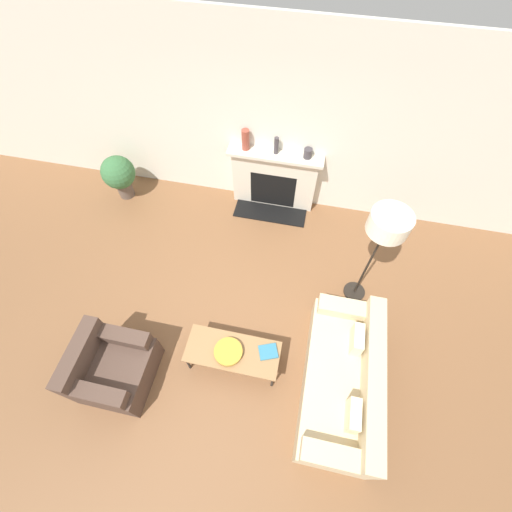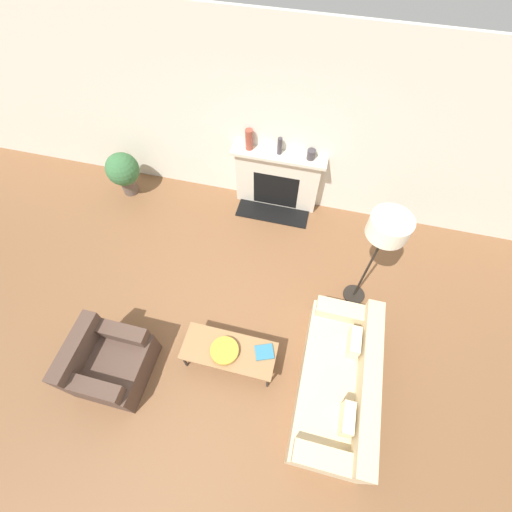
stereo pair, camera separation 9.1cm
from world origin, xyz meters
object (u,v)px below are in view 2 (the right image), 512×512
object	(u,v)px
book	(264,352)
mantel_vase_left	(249,139)
fireplace	(277,181)
coffee_table	(229,351)
mantel_vase_center_right	(311,154)
couch	(339,383)
potted_plant	(123,171)
mantel_vase_center_left	(280,146)
armchair_near	(109,363)
bowl	(224,351)
floor_lamp	(387,232)

from	to	relation	value
book	mantel_vase_left	world-z (taller)	mantel_vase_left
fireplace	coffee_table	distance (m)	2.87
mantel_vase_left	book	bearing A→B (deg)	-72.16
book	mantel_vase_center_right	xyz separation A→B (m)	(0.04, 2.80, 0.73)
couch	coffee_table	xyz separation A→B (m)	(-1.37, 0.03, 0.07)
fireplace	potted_plant	size ratio (longest dim) A/B	1.84
mantel_vase_center_right	mantel_vase_center_left	bearing A→B (deg)	180.00
coffee_table	mantel_vase_center_left	world-z (taller)	mantel_vase_center_left
armchair_near	mantel_vase_left	distance (m)	3.60
mantel_vase_center_right	bowl	bearing A→B (deg)	-99.99
coffee_table	bowl	bearing A→B (deg)	-147.78
couch	mantel_vase_center_left	bearing A→B (deg)	-154.70
bowl	mantel_vase_left	world-z (taller)	mantel_vase_left
couch	book	xyz separation A→B (m)	(-0.94, 0.11, 0.11)
bowl	book	size ratio (longest dim) A/B	1.28
armchair_near	mantel_vase_center_right	distance (m)	3.93
fireplace	armchair_near	distance (m)	3.62
bowl	potted_plant	xyz separation A→B (m)	(-2.55, 2.53, 0.05)
coffee_table	mantel_vase_center_right	bearing A→B (deg)	80.76
mantel_vase_center_left	potted_plant	bearing A→B (deg)	-171.67
mantel_vase_center_right	mantel_vase_left	bearing A→B (deg)	180.00
coffee_table	book	world-z (taller)	book
fireplace	book	size ratio (longest dim) A/B	5.42
armchair_near	floor_lamp	size ratio (longest dim) A/B	0.49
couch	bowl	xyz separation A→B (m)	(-1.41, 0.00, 0.14)
floor_lamp	potted_plant	world-z (taller)	floor_lamp
book	mantel_vase_center_left	distance (m)	2.94
armchair_near	book	bearing A→B (deg)	-72.92
coffee_table	mantel_vase_center_right	xyz separation A→B (m)	(0.47, 2.88, 0.78)
coffee_table	book	bearing A→B (deg)	10.68
armchair_near	couch	bearing A→B (deg)	-80.82
bowl	coffee_table	bearing A→B (deg)	32.22
mantel_vase_center_right	fireplace	bearing A→B (deg)	-178.20
couch	bowl	bearing A→B (deg)	-90.20
mantel_vase_center_left	mantel_vase_center_right	distance (m)	0.48
fireplace	book	world-z (taller)	fireplace
armchair_near	bowl	distance (m)	1.43
armchair_near	potted_plant	size ratio (longest dim) A/B	1.06
fireplace	coffee_table	size ratio (longest dim) A/B	1.28
fireplace	mantel_vase_left	size ratio (longest dim) A/B	4.50
mantel_vase_left	potted_plant	xyz separation A→B (m)	(-2.12, -0.38, -0.75)
armchair_near	coffee_table	size ratio (longest dim) A/B	0.74
fireplace	mantel_vase_center_right	size ratio (longest dim) A/B	9.86
bowl	floor_lamp	size ratio (longest dim) A/B	0.20
coffee_table	floor_lamp	xyz separation A→B (m)	(1.49, 1.35, 1.16)
floor_lamp	bowl	bearing A→B (deg)	-138.02
couch	mantel_vase_center_right	world-z (taller)	mantel_vase_center_right
couch	potted_plant	distance (m)	4.70
fireplace	couch	bearing A→B (deg)	-64.57
coffee_table	mantel_vase_center_left	size ratio (longest dim) A/B	4.28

